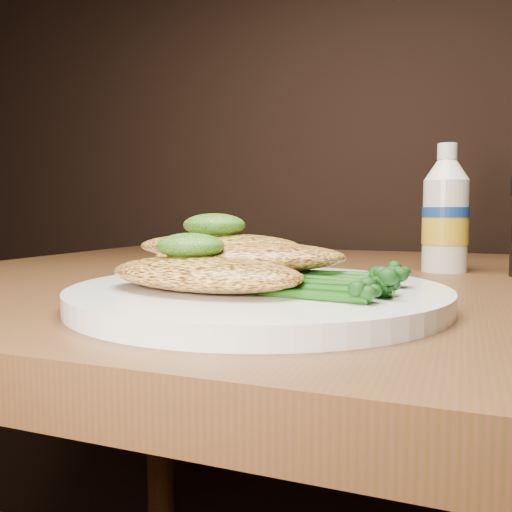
% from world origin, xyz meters
% --- Properties ---
extents(plate, '(0.30, 0.30, 0.02)m').
position_xyz_m(plate, '(-0.11, 0.84, 0.76)').
color(plate, white).
rests_on(plate, dining_table).
extents(chicken_front, '(0.17, 0.10, 0.03)m').
position_xyz_m(chicken_front, '(-0.13, 0.80, 0.78)').
color(chicken_front, '#EDAD4B').
rests_on(chicken_front, plate).
extents(chicken_mid, '(0.18, 0.12, 0.02)m').
position_xyz_m(chicken_mid, '(-0.12, 0.85, 0.79)').
color(chicken_mid, '#EDAD4B').
rests_on(chicken_mid, plate).
extents(chicken_back, '(0.16, 0.10, 0.02)m').
position_xyz_m(chicken_back, '(-0.16, 0.87, 0.79)').
color(chicken_back, '#EDAD4B').
rests_on(chicken_back, plate).
extents(pesto_front, '(0.06, 0.05, 0.02)m').
position_xyz_m(pesto_front, '(-0.15, 0.81, 0.80)').
color(pesto_front, black).
rests_on(pesto_front, chicken_front).
extents(pesto_back, '(0.06, 0.06, 0.02)m').
position_xyz_m(pesto_back, '(-0.16, 0.87, 0.81)').
color(pesto_back, black).
rests_on(pesto_back, chicken_back).
extents(broccolini_bundle, '(0.17, 0.15, 0.02)m').
position_xyz_m(broccolini_bundle, '(-0.06, 0.83, 0.78)').
color(broccolini_bundle, '#1A5212').
rests_on(broccolini_bundle, plate).
extents(mayo_bottle, '(0.06, 0.06, 0.16)m').
position_xyz_m(mayo_bottle, '(0.02, 1.14, 0.83)').
color(mayo_bottle, '#F4E6CF').
rests_on(mayo_bottle, dining_table).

